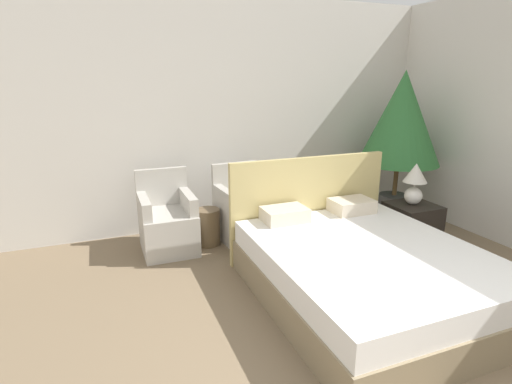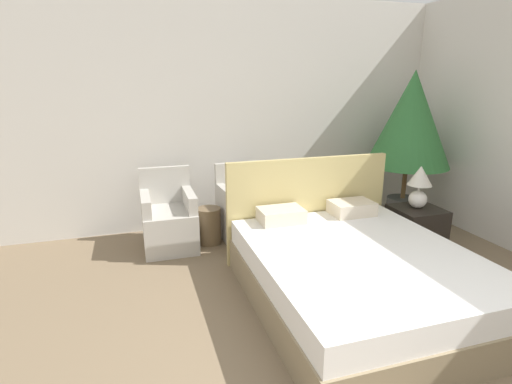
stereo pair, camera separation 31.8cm
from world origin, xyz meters
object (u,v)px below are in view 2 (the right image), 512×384
(bed, at_px, (355,272))
(potted_palm, at_px, (411,123))
(armchair_near_window_left, at_px, (169,223))
(armchair_near_window_right, at_px, (246,215))
(nightstand, at_px, (415,230))
(side_table, at_px, (209,226))
(table_lamp, at_px, (419,184))

(bed, relative_size, potted_palm, 1.08)
(armchair_near_window_left, xyz_separation_m, armchair_near_window_right, (0.92, -0.00, 0.00))
(potted_palm, height_order, nightstand, potted_palm)
(armchair_near_window_right, bearing_deg, side_table, 177.93)
(potted_palm, distance_m, side_table, 2.86)
(nightstand, relative_size, side_table, 1.19)
(armchair_near_window_right, xyz_separation_m, side_table, (-0.46, -0.02, -0.08))
(armchair_near_window_right, xyz_separation_m, nightstand, (1.72, -0.96, -0.04))
(potted_palm, bearing_deg, armchair_near_window_left, 177.73)
(bed, bearing_deg, side_table, 120.36)
(armchair_near_window_left, bearing_deg, bed, -49.52)
(nightstand, bearing_deg, potted_palm, 62.06)
(side_table, bearing_deg, armchair_near_window_right, 2.16)
(table_lamp, bearing_deg, potted_palm, 61.38)
(bed, relative_size, nightstand, 4.21)
(armchair_near_window_right, bearing_deg, bed, -77.25)
(bed, distance_m, nightstand, 1.41)
(armchair_near_window_left, relative_size, armchair_near_window_right, 1.00)
(armchair_near_window_left, relative_size, nightstand, 1.74)
(table_lamp, relative_size, side_table, 1.09)
(bed, xyz_separation_m, potted_palm, (1.65, 1.56, 1.08))
(side_table, bearing_deg, bed, -59.64)
(bed, relative_size, side_table, 5.01)
(bed, height_order, nightstand, bed)
(armchair_near_window_left, bearing_deg, table_lamp, -19.61)
(nightstand, xyz_separation_m, side_table, (-2.18, 0.94, -0.04))
(armchair_near_window_right, distance_m, potted_palm, 2.41)
(potted_palm, relative_size, table_lamp, 4.23)
(armchair_near_window_right, xyz_separation_m, table_lamp, (1.71, -0.94, 0.50))
(armchair_near_window_left, relative_size, side_table, 2.07)
(armchair_near_window_left, xyz_separation_m, potted_palm, (3.08, -0.12, 1.06))
(potted_palm, xyz_separation_m, side_table, (-2.62, 0.10, -1.14))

